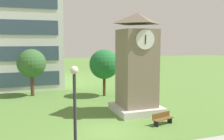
{
  "coord_description": "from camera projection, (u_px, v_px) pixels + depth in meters",
  "views": [
    {
      "loc": [
        -5.35,
        -15.77,
        6.23
      ],
      "look_at": [
        1.95,
        4.73,
        3.75
      ],
      "focal_mm": 39.54,
      "sensor_mm": 36.0,
      "label": 1
    }
  ],
  "objects": [
    {
      "name": "tree_streetside",
      "position": [
        104.0,
        64.0,
        28.24
      ],
      "size": [
        3.4,
        3.4,
        5.39
      ],
      "color": "#513823",
      "rests_on": "ground"
    },
    {
      "name": "street_lamp",
      "position": [
        75.0,
        111.0,
        10.62
      ],
      "size": [
        0.36,
        0.36,
        5.22
      ],
      "color": "#333338",
      "rests_on": "ground"
    },
    {
      "name": "ground_plane",
      "position": [
        108.0,
        131.0,
        17.25
      ],
      "size": [
        160.0,
        160.0,
        0.0
      ],
      "primitive_type": "plane",
      "color": "#567F38"
    },
    {
      "name": "clock_tower",
      "position": [
        137.0,
        69.0,
        21.59
      ],
      "size": [
        3.96,
        3.96,
        8.71
      ],
      "color": "gray",
      "rests_on": "ground"
    },
    {
      "name": "tree_near_tower",
      "position": [
        32.0,
        64.0,
        28.26
      ],
      "size": [
        3.27,
        3.27,
        5.43
      ],
      "color": "#513823",
      "rests_on": "ground"
    },
    {
      "name": "park_bench",
      "position": [
        162.0,
        118.0,
        18.68
      ],
      "size": [
        1.86,
        0.91,
        0.88
      ],
      "color": "brown",
      "rests_on": "ground"
    }
  ]
}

